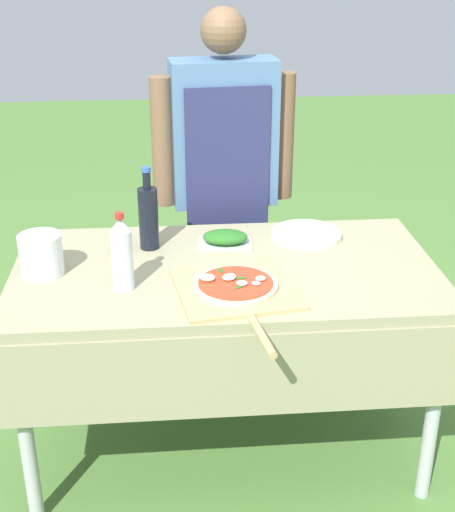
{
  "coord_description": "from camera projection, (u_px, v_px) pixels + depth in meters",
  "views": [
    {
      "loc": [
        -0.17,
        -2.13,
        1.75
      ],
      "look_at": [
        0.01,
        0.0,
        0.77
      ],
      "focal_mm": 50.0,
      "sensor_mm": 36.0,
      "label": 1
    }
  ],
  "objects": [
    {
      "name": "plate_stack",
      "position": [
        306.0,
        235.0,
        2.59
      ],
      "size": [
        0.26,
        0.26,
        0.02
      ],
      "color": "beige",
      "rests_on": "prep_table"
    },
    {
      "name": "water_bottle",
      "position": [
        122.0,
        254.0,
        2.18
      ],
      "size": [
        0.07,
        0.07,
        0.25
      ],
      "color": "silver",
      "rests_on": "prep_table"
    },
    {
      "name": "pizza_on_peel",
      "position": [
        236.0,
        289.0,
        2.2
      ],
      "size": [
        0.41,
        0.6,
        0.05
      ],
      "rotation": [
        0.0,
        0.0,
        0.16
      ],
      "color": "tan",
      "rests_on": "prep_table"
    },
    {
      "name": "mixing_tub",
      "position": [
        41.0,
        255.0,
        2.29
      ],
      "size": [
        0.14,
        0.14,
        0.14
      ],
      "primitive_type": "cylinder",
      "color": "silver",
      "rests_on": "prep_table"
    },
    {
      "name": "ground_plane",
      "position": [
        226.0,
        443.0,
        2.67
      ],
      "size": [
        12.0,
        12.0,
        0.0
      ],
      "primitive_type": "plane",
      "color": "#517F38"
    },
    {
      "name": "prep_table",
      "position": [
        225.0,
        291.0,
        2.4
      ],
      "size": [
        1.42,
        0.77,
        0.73
      ],
      "color": "gray",
      "rests_on": "ground"
    },
    {
      "name": "oil_bottle",
      "position": [
        148.0,
        216.0,
        2.46
      ],
      "size": [
        0.07,
        0.07,
        0.3
      ],
      "color": "black",
      "rests_on": "prep_table"
    },
    {
      "name": "person_cook",
      "position": [
        224.0,
        169.0,
        2.83
      ],
      "size": [
        0.56,
        0.22,
        1.5
      ],
      "rotation": [
        0.0,
        0.0,
        3.23
      ],
      "color": "#4C4C51",
      "rests_on": "ground"
    },
    {
      "name": "herb_container",
      "position": [
        225.0,
        238.0,
        2.52
      ],
      "size": [
        0.2,
        0.14,
        0.05
      ],
      "rotation": [
        0.0,
        0.0,
        -0.09
      ],
      "color": "silver",
      "rests_on": "prep_table"
    }
  ]
}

